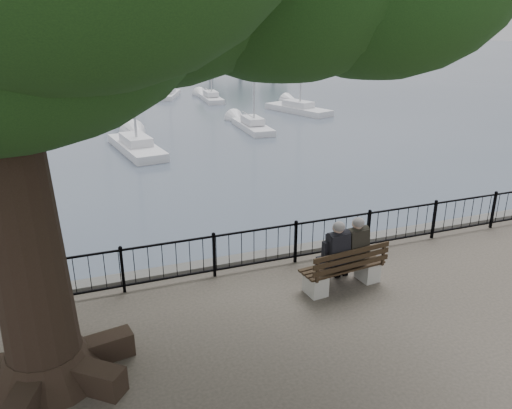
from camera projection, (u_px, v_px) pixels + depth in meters
name	position (u px, v px, depth m)	size (l,w,h in m)	color
harbor	(249.00, 278.00, 12.25)	(260.00, 260.00, 1.20)	#4B4A48
railing	(256.00, 247.00, 11.44)	(22.06, 0.06, 1.00)	black
bench	(344.00, 273.00, 10.72)	(1.96, 0.78, 1.01)	gray
person_left	(333.00, 257.00, 10.58)	(0.49, 0.82, 1.60)	black
person_right	(352.00, 252.00, 10.79)	(0.49, 0.82, 1.60)	black
lion_monument	(119.00, 62.00, 53.51)	(5.96, 5.96, 8.80)	#4B4A48
sailboat_b	(136.00, 144.00, 25.89)	(2.40, 5.93, 13.52)	silver
sailboat_c	(253.00, 125.00, 31.01)	(1.47, 4.81, 9.58)	silver
sailboat_d	(298.00, 108.00, 36.85)	(3.35, 5.90, 10.28)	silver
sailboat_f	(102.00, 106.00, 37.51)	(1.96, 5.63, 11.38)	silver
sailboat_g	(211.00, 97.00, 42.14)	(1.59, 4.78, 8.81)	silver
sailboat_h	(18.00, 93.00, 43.75)	(3.14, 5.56, 12.49)	silver
sailboat_i	(140.00, 88.00, 47.47)	(2.07, 5.99, 11.36)	silver
sailboat_j	(169.00, 93.00, 44.12)	(3.00, 4.98, 9.78)	silver
far_shore	(238.00, 35.00, 86.54)	(30.00, 8.60, 9.18)	#3B3630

